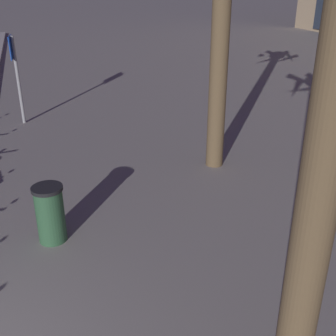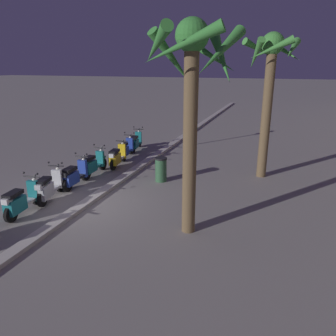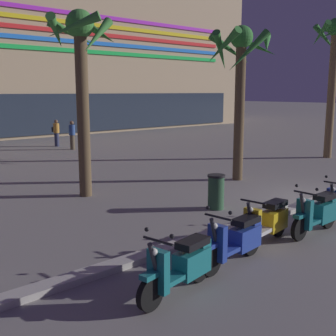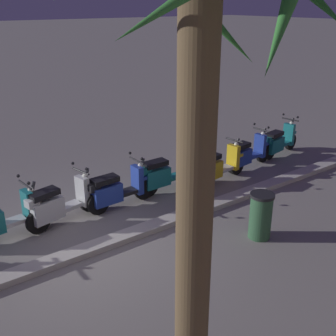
{
  "view_description": "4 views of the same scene",
  "coord_description": "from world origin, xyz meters",
  "px_view_note": "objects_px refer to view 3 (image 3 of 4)",
  "views": [
    {
      "loc": [
        3.09,
        1.7,
        3.9
      ],
      "look_at": [
        -2.56,
        3.53,
        1.17
      ],
      "focal_mm": 45.48,
      "sensor_mm": 36.0,
      "label": 1
    },
    {
      "loc": [
        8.31,
        6.0,
        4.38
      ],
      "look_at": [
        -1.12,
        2.65,
        1.18
      ],
      "focal_mm": 34.92,
      "sensor_mm": 36.0,
      "label": 2
    },
    {
      "loc": [
        -11.28,
        -5.84,
        3.17
      ],
      "look_at": [
        -4.46,
        1.95,
        1.29
      ],
      "focal_mm": 45.13,
      "sensor_mm": 36.0,
      "label": 3
    },
    {
      "loc": [
        2.8,
        6.52,
        4.41
      ],
      "look_at": [
        -1.82,
        0.13,
        1.23
      ],
      "focal_mm": 44.58,
      "sensor_mm": 36.0,
      "label": 4
    }
  ],
  "objects_px": {
    "scooter_teal_tail_end": "(182,266)",
    "palm_tree_by_mall_entrance": "(334,58)",
    "scooter_blue_last_in_row": "(237,240)",
    "litter_bin": "(216,191)",
    "scooter_yellow_far_back": "(268,222)",
    "pedestrian_strolling_near_curb": "(56,132)",
    "scooter_teal_lead_nearest": "(318,213)",
    "pedestrian_by_palm_tree": "(72,135)",
    "palm_tree_far_corner": "(240,66)",
    "palm_tree_mid_walkway": "(81,61)"
  },
  "relations": [
    {
      "from": "palm_tree_mid_walkway",
      "to": "pedestrian_strolling_near_curb",
      "type": "relative_size",
      "value": 3.54
    },
    {
      "from": "scooter_teal_tail_end",
      "to": "scooter_teal_lead_nearest",
      "type": "xyz_separation_m",
      "value": [
        4.29,
        0.08,
        0.02
      ]
    },
    {
      "from": "scooter_teal_tail_end",
      "to": "palm_tree_by_mall_entrance",
      "type": "xyz_separation_m",
      "value": [
        14.86,
        5.56,
        4.28
      ]
    },
    {
      "from": "pedestrian_strolling_near_curb",
      "to": "litter_bin",
      "type": "relative_size",
      "value": 1.63
    },
    {
      "from": "pedestrian_by_palm_tree",
      "to": "pedestrian_strolling_near_curb",
      "type": "distance_m",
      "value": 1.83
    },
    {
      "from": "scooter_teal_lead_nearest",
      "to": "pedestrian_by_palm_tree",
      "type": "bearing_deg",
      "value": 80.73
    },
    {
      "from": "palm_tree_by_mall_entrance",
      "to": "litter_bin",
      "type": "relative_size",
      "value": 6.84
    },
    {
      "from": "scooter_blue_last_in_row",
      "to": "palm_tree_mid_walkway",
      "type": "bearing_deg",
      "value": 85.36
    },
    {
      "from": "scooter_blue_last_in_row",
      "to": "palm_tree_by_mall_entrance",
      "type": "distance_m",
      "value": 14.95
    },
    {
      "from": "scooter_teal_lead_nearest",
      "to": "litter_bin",
      "type": "xyz_separation_m",
      "value": [
        -0.27,
        2.87,
        0.02
      ]
    },
    {
      "from": "scooter_yellow_far_back",
      "to": "scooter_teal_tail_end",
      "type": "bearing_deg",
      "value": -171.17
    },
    {
      "from": "scooter_teal_lead_nearest",
      "to": "palm_tree_far_corner",
      "type": "xyz_separation_m",
      "value": [
        3.22,
        5.0,
        3.58
      ]
    },
    {
      "from": "scooter_blue_last_in_row",
      "to": "litter_bin",
      "type": "xyz_separation_m",
      "value": [
        2.44,
        2.75,
        0.04
      ]
    },
    {
      "from": "scooter_teal_tail_end",
      "to": "scooter_teal_lead_nearest",
      "type": "bearing_deg",
      "value": 1.03
    },
    {
      "from": "scooter_blue_last_in_row",
      "to": "pedestrian_by_palm_tree",
      "type": "bearing_deg",
      "value": 71.59
    },
    {
      "from": "palm_tree_far_corner",
      "to": "palm_tree_mid_walkway",
      "type": "relative_size",
      "value": 0.98
    },
    {
      "from": "scooter_blue_last_in_row",
      "to": "pedestrian_by_palm_tree",
      "type": "distance_m",
      "value": 16.96
    },
    {
      "from": "scooter_blue_last_in_row",
      "to": "scooter_teal_lead_nearest",
      "type": "distance_m",
      "value": 2.71
    },
    {
      "from": "pedestrian_by_palm_tree",
      "to": "scooter_teal_tail_end",
      "type": "bearing_deg",
      "value": -113.08
    },
    {
      "from": "scooter_blue_last_in_row",
      "to": "litter_bin",
      "type": "height_order",
      "value": "scooter_blue_last_in_row"
    },
    {
      "from": "scooter_teal_lead_nearest",
      "to": "pedestrian_by_palm_tree",
      "type": "height_order",
      "value": "pedestrian_by_palm_tree"
    },
    {
      "from": "scooter_teal_lead_nearest",
      "to": "palm_tree_far_corner",
      "type": "height_order",
      "value": "palm_tree_far_corner"
    },
    {
      "from": "scooter_yellow_far_back",
      "to": "scooter_teal_lead_nearest",
      "type": "relative_size",
      "value": 1.05
    },
    {
      "from": "scooter_teal_lead_nearest",
      "to": "palm_tree_by_mall_entrance",
      "type": "height_order",
      "value": "palm_tree_by_mall_entrance"
    },
    {
      "from": "scooter_teal_lead_nearest",
      "to": "pedestrian_strolling_near_curb",
      "type": "bearing_deg",
      "value": 81.74
    },
    {
      "from": "scooter_teal_tail_end",
      "to": "scooter_yellow_far_back",
      "type": "bearing_deg",
      "value": 8.83
    },
    {
      "from": "palm_tree_by_mall_entrance",
      "to": "pedestrian_by_palm_tree",
      "type": "height_order",
      "value": "palm_tree_by_mall_entrance"
    },
    {
      "from": "scooter_teal_tail_end",
      "to": "pedestrian_by_palm_tree",
      "type": "height_order",
      "value": "pedestrian_by_palm_tree"
    },
    {
      "from": "scooter_blue_last_in_row",
      "to": "pedestrian_by_palm_tree",
      "type": "height_order",
      "value": "pedestrian_by_palm_tree"
    },
    {
      "from": "palm_tree_far_corner",
      "to": "palm_tree_by_mall_entrance",
      "type": "bearing_deg",
      "value": 3.73
    },
    {
      "from": "pedestrian_by_palm_tree",
      "to": "litter_bin",
      "type": "relative_size",
      "value": 1.66
    },
    {
      "from": "scooter_blue_last_in_row",
      "to": "litter_bin",
      "type": "relative_size",
      "value": 1.91
    },
    {
      "from": "scooter_blue_last_in_row",
      "to": "pedestrian_strolling_near_curb",
      "type": "height_order",
      "value": "pedestrian_strolling_near_curb"
    },
    {
      "from": "palm_tree_mid_walkway",
      "to": "pedestrian_by_palm_tree",
      "type": "bearing_deg",
      "value": 63.48
    },
    {
      "from": "palm_tree_by_mall_entrance",
      "to": "palm_tree_far_corner",
      "type": "distance_m",
      "value": 7.4
    },
    {
      "from": "scooter_blue_last_in_row",
      "to": "scooter_yellow_far_back",
      "type": "relative_size",
      "value": 0.98
    },
    {
      "from": "palm_tree_by_mall_entrance",
      "to": "scooter_yellow_far_back",
      "type": "bearing_deg",
      "value": -156.86
    },
    {
      "from": "pedestrian_strolling_near_curb",
      "to": "scooter_yellow_far_back",
      "type": "bearing_deg",
      "value": -102.77
    },
    {
      "from": "scooter_blue_last_in_row",
      "to": "scooter_yellow_far_back",
      "type": "xyz_separation_m",
      "value": [
        1.33,
        0.26,
        0.01
      ]
    },
    {
      "from": "pedestrian_by_palm_tree",
      "to": "scooter_blue_last_in_row",
      "type": "bearing_deg",
      "value": -108.41
    },
    {
      "from": "pedestrian_by_palm_tree",
      "to": "litter_bin",
      "type": "xyz_separation_m",
      "value": [
        -2.91,
        -13.33,
        -0.34
      ]
    },
    {
      "from": "palm_tree_far_corner",
      "to": "pedestrian_strolling_near_curb",
      "type": "height_order",
      "value": "palm_tree_far_corner"
    },
    {
      "from": "palm_tree_by_mall_entrance",
      "to": "scooter_teal_tail_end",
      "type": "bearing_deg",
      "value": -159.49
    },
    {
      "from": "pedestrian_by_palm_tree",
      "to": "scooter_teal_lead_nearest",
      "type": "bearing_deg",
      "value": -99.27
    },
    {
      "from": "scooter_yellow_far_back",
      "to": "scooter_teal_lead_nearest",
      "type": "height_order",
      "value": "scooter_teal_lead_nearest"
    },
    {
      "from": "scooter_teal_tail_end",
      "to": "palm_tree_far_corner",
      "type": "bearing_deg",
      "value": 34.08
    },
    {
      "from": "scooter_teal_tail_end",
      "to": "palm_tree_by_mall_entrance",
      "type": "height_order",
      "value": "palm_tree_by_mall_entrance"
    },
    {
      "from": "palm_tree_mid_walkway",
      "to": "litter_bin",
      "type": "bearing_deg",
      "value": -62.18
    },
    {
      "from": "scooter_teal_tail_end",
      "to": "palm_tree_far_corner",
      "type": "relative_size",
      "value": 0.33
    },
    {
      "from": "scooter_teal_lead_nearest",
      "to": "scooter_teal_tail_end",
      "type": "bearing_deg",
      "value": -178.97
    }
  ]
}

